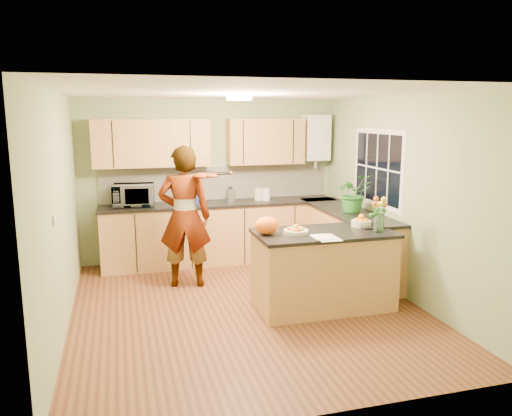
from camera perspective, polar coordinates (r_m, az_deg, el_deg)
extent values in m
plane|color=#522A17|center=(6.06, -1.12, -11.30)|extent=(4.50, 4.50, 0.00)
cube|color=white|center=(5.63, -1.21, 13.04)|extent=(4.00, 4.50, 0.02)
cube|color=#92A374|center=(7.89, -5.22, 3.21)|extent=(4.00, 0.02, 2.50)
cube|color=#92A374|center=(3.63, 7.71, -5.66)|extent=(4.00, 0.02, 2.50)
cube|color=#92A374|center=(5.58, -21.50, -0.59)|extent=(0.02, 4.50, 2.50)
cube|color=#92A374|center=(6.50, 16.19, 1.23)|extent=(0.02, 4.50, 2.50)
cube|color=tan|center=(7.76, -4.00, -2.91)|extent=(3.60, 0.60, 0.90)
cube|color=black|center=(7.66, -4.03, 0.50)|extent=(3.64, 0.62, 0.04)
cube|color=tan|center=(7.25, 10.32, -4.04)|extent=(0.60, 2.20, 0.90)
cube|color=black|center=(7.14, 10.38, -0.39)|extent=(0.62, 2.24, 0.04)
cube|color=white|center=(7.90, -4.48, 2.86)|extent=(3.60, 0.02, 0.52)
cube|color=tan|center=(7.56, -11.85, 7.27)|extent=(1.70, 0.34, 0.70)
cube|color=tan|center=(7.87, 1.08, 7.62)|extent=(1.20, 0.34, 0.70)
cube|color=white|center=(8.15, 6.86, 8.00)|extent=(0.40, 0.30, 0.72)
cylinder|color=silver|center=(8.18, 6.79, 5.20)|extent=(0.06, 0.06, 0.20)
cube|color=white|center=(6.97, 13.70, 4.45)|extent=(0.01, 1.30, 1.05)
cube|color=black|center=(6.96, 13.67, 4.45)|extent=(0.01, 1.18, 0.92)
cube|color=white|center=(4.98, -22.05, -1.31)|extent=(0.02, 0.09, 0.09)
cylinder|color=#FFEABF|center=(5.92, -1.95, 12.53)|extent=(0.30, 0.30, 0.06)
cylinder|color=white|center=(5.92, -1.95, 12.82)|extent=(0.10, 0.10, 0.02)
cube|color=tan|center=(5.99, 7.69, -7.17)|extent=(1.57, 0.79, 0.88)
cube|color=black|center=(5.87, 7.80, -2.87)|extent=(1.61, 0.82, 0.04)
cylinder|color=beige|center=(5.73, 4.59, -2.71)|extent=(0.29, 0.29, 0.04)
cylinder|color=beige|center=(6.22, 11.94, -1.72)|extent=(0.24, 0.24, 0.07)
cylinder|color=silver|center=(5.94, 13.85, -1.67)|extent=(0.11, 0.11, 0.21)
ellipsoid|color=orange|center=(5.65, 1.23, -2.01)|extent=(0.32, 0.29, 0.21)
cube|color=white|center=(5.55, 8.08, -3.38)|extent=(0.24, 0.33, 0.01)
imported|color=tan|center=(6.63, -8.15, -1.00)|extent=(0.77, 0.59, 1.88)
imported|color=white|center=(7.53, -13.82, 1.45)|extent=(0.62, 0.46, 0.32)
cube|color=navy|center=(7.53, -7.88, 1.27)|extent=(0.33, 0.29, 0.22)
cylinder|color=silver|center=(7.67, -2.92, 1.46)|extent=(0.15, 0.15, 0.20)
sphere|color=black|center=(7.65, -2.93, 2.49)|extent=(0.07, 0.07, 0.07)
cylinder|color=beige|center=(7.81, 0.26, 1.57)|extent=(0.13, 0.13, 0.19)
cylinder|color=white|center=(7.80, 1.17, 1.56)|extent=(0.16, 0.16, 0.19)
imported|color=#2B7527|center=(6.95, 11.09, 1.69)|extent=(0.51, 0.46, 0.53)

